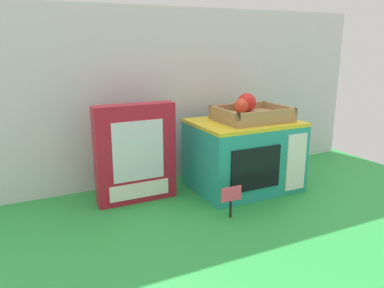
{
  "coord_description": "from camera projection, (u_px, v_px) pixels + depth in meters",
  "views": [
    {
      "loc": [
        -0.62,
        -1.14,
        0.52
      ],
      "look_at": [
        -0.05,
        0.01,
        0.18
      ],
      "focal_mm": 35.91,
      "sensor_mm": 36.0,
      "label": 1
    }
  ],
  "objects": [
    {
      "name": "food_groups_crate",
      "position": [
        250.0,
        113.0,
        1.37
      ],
      "size": [
        0.25,
        0.19,
        0.09
      ],
      "color": "#A37F51",
      "rests_on": "toy_microwave"
    },
    {
      "name": "display_back_panel",
      "position": [
        181.0,
        95.0,
        1.48
      ],
      "size": [
        1.61,
        0.03,
        0.65
      ],
      "primitive_type": "cube",
      "color": "silver",
      "rests_on": "ground"
    },
    {
      "name": "ground_plane",
      "position": [
        206.0,
        192.0,
        1.38
      ],
      "size": [
        1.7,
        1.7,
        0.0
      ],
      "primitive_type": "plane",
      "color": "green",
      "rests_on": "ground"
    },
    {
      "name": "toy_microwave",
      "position": [
        244.0,
        155.0,
        1.4
      ],
      "size": [
        0.37,
        0.28,
        0.25
      ],
      "color": "teal",
      "rests_on": "ground"
    },
    {
      "name": "cookie_set_box",
      "position": [
        136.0,
        154.0,
        1.27
      ],
      "size": [
        0.27,
        0.06,
        0.33
      ],
      "color": "#B2192D",
      "rests_on": "ground"
    },
    {
      "name": "price_sign",
      "position": [
        231.0,
        197.0,
        1.16
      ],
      "size": [
        0.07,
        0.01,
        0.1
      ],
      "color": "black",
      "rests_on": "ground"
    }
  ]
}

